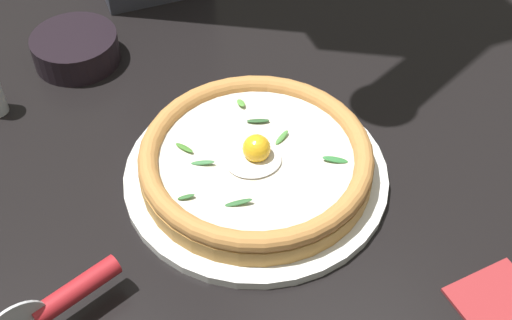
# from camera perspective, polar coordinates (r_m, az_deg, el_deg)

# --- Properties ---
(ground_plane) EXTENTS (2.40, 2.40, 0.03)m
(ground_plane) POSITION_cam_1_polar(r_m,az_deg,el_deg) (0.85, -3.58, -1.21)
(ground_plane) COLOR black
(ground_plane) RESTS_ON ground
(pizza_plate) EXTENTS (0.32, 0.32, 0.01)m
(pizza_plate) POSITION_cam_1_polar(r_m,az_deg,el_deg) (0.82, -0.00, -1.25)
(pizza_plate) COLOR white
(pizza_plate) RESTS_ON ground
(pizza) EXTENTS (0.28, 0.28, 0.06)m
(pizza) POSITION_cam_1_polar(r_m,az_deg,el_deg) (0.80, -0.00, 0.06)
(pizza) COLOR #C08941
(pizza) RESTS_ON pizza_plate
(side_bowl) EXTENTS (0.13, 0.13, 0.04)m
(side_bowl) POSITION_cam_1_polar(r_m,az_deg,el_deg) (1.02, -15.24, 9.23)
(side_bowl) COLOR black
(side_bowl) RESTS_ON ground
(pizza_cutter) EXTENTS (0.14, 0.08, 0.07)m
(pizza_cutter) POSITION_cam_1_polar(r_m,az_deg,el_deg) (0.70, -16.50, -11.56)
(pizza_cutter) COLOR silver
(pizza_cutter) RESTS_ON ground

